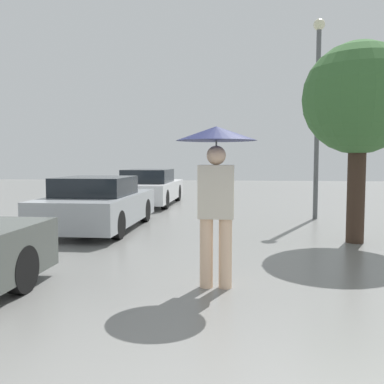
{
  "coord_description": "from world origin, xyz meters",
  "views": [
    {
      "loc": [
        0.0,
        -1.41,
        1.57
      ],
      "look_at": [
        -0.59,
        3.73,
        1.17
      ],
      "focal_mm": 40.0,
      "sensor_mm": 36.0,
      "label": 1
    }
  ],
  "objects_px": {
    "pedestrian": "(216,167)",
    "parked_car_middle": "(98,204)",
    "street_lamp": "(318,100)",
    "parked_car_farthest": "(149,188)",
    "tree": "(359,100)"
  },
  "relations": [
    {
      "from": "pedestrian",
      "to": "parked_car_middle",
      "type": "height_order",
      "value": "pedestrian"
    },
    {
      "from": "parked_car_middle",
      "to": "street_lamp",
      "type": "xyz_separation_m",
      "value": [
        5.13,
        2.25,
        2.55
      ]
    },
    {
      "from": "street_lamp",
      "to": "parked_car_middle",
      "type": "bearing_deg",
      "value": -156.31
    },
    {
      "from": "pedestrian",
      "to": "street_lamp",
      "type": "xyz_separation_m",
      "value": [
        2.24,
        6.35,
        1.63
      ]
    },
    {
      "from": "pedestrian",
      "to": "parked_car_farthest",
      "type": "height_order",
      "value": "pedestrian"
    },
    {
      "from": "tree",
      "to": "street_lamp",
      "type": "distance_m",
      "value": 3.26
    },
    {
      "from": "tree",
      "to": "street_lamp",
      "type": "bearing_deg",
      "value": 93.38
    },
    {
      "from": "pedestrian",
      "to": "parked_car_farthest",
      "type": "relative_size",
      "value": 0.45
    },
    {
      "from": "pedestrian",
      "to": "parked_car_middle",
      "type": "bearing_deg",
      "value": 125.14
    },
    {
      "from": "tree",
      "to": "street_lamp",
      "type": "xyz_separation_m",
      "value": [
        -0.19,
        3.23,
        0.46
      ]
    },
    {
      "from": "parked_car_middle",
      "to": "parked_car_farthest",
      "type": "distance_m",
      "value": 5.24
    },
    {
      "from": "pedestrian",
      "to": "tree",
      "type": "xyz_separation_m",
      "value": [
        2.44,
        3.12,
        1.17
      ]
    },
    {
      "from": "parked_car_farthest",
      "to": "tree",
      "type": "distance_m",
      "value": 8.42
    },
    {
      "from": "tree",
      "to": "street_lamp",
      "type": "height_order",
      "value": "street_lamp"
    },
    {
      "from": "parked_car_farthest",
      "to": "tree",
      "type": "height_order",
      "value": "tree"
    }
  ]
}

